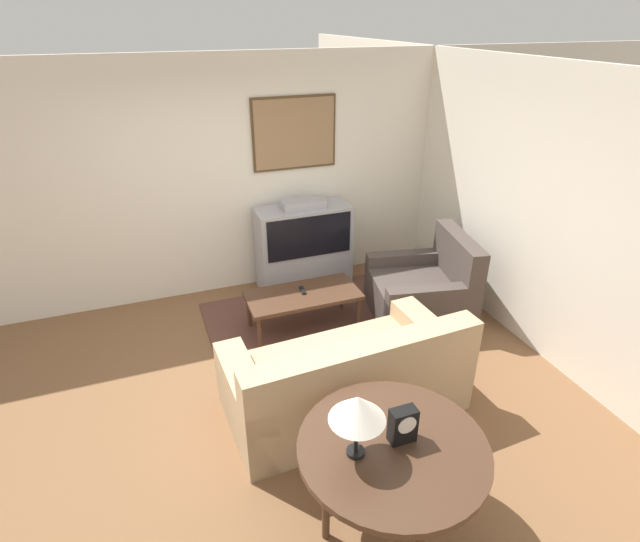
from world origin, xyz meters
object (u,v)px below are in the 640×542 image
tv (304,247)px  couch (346,380)px  coffee_table (303,297)px  console_table (393,453)px  armchair (423,292)px  mantel_clock (403,425)px  table_lamp (357,409)px

tv → couch: size_ratio=0.56×
coffee_table → console_table: console_table is taller
armchair → mantel_clock: size_ratio=5.00×
couch → console_table: couch is taller
couch → armchair: armchair is taller
armchair → table_lamp: (-1.80, -2.17, 0.77)m
couch → coffee_table: bearing=-95.3°
armchair → table_lamp: bearing=-28.2°
coffee_table → mantel_clock: size_ratio=5.01×
armchair → coffee_table: 1.35m
console_table → mantel_clock: (0.07, 0.02, 0.18)m
tv → armchair: tv is taller
table_lamp → couch: bearing=69.0°
tv → table_lamp: bearing=-103.6°
console_table → coffee_table: bearing=84.5°
tv → couch: (-0.38, -2.20, -0.22)m
couch → coffee_table: 1.29m
couch → console_table: (-0.18, -1.12, 0.36)m
mantel_clock → tv: bearing=81.6°
coffee_table → mantel_clock: bearing=-93.9°
mantel_clock → console_table: bearing=-160.3°
tv → couch: 2.24m
tv → couch: tv is taller
couch → mantel_clock: 1.23m
tv → armchair: bearing=-48.3°
table_lamp → mantel_clock: 0.38m
armchair → console_table: armchair is taller
tv → console_table: size_ratio=0.96×
mantel_clock → couch: bearing=84.1°
couch → mantel_clock: size_ratio=8.56×
console_table → armchair: bearing=54.5°
table_lamp → armchair: bearing=50.3°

